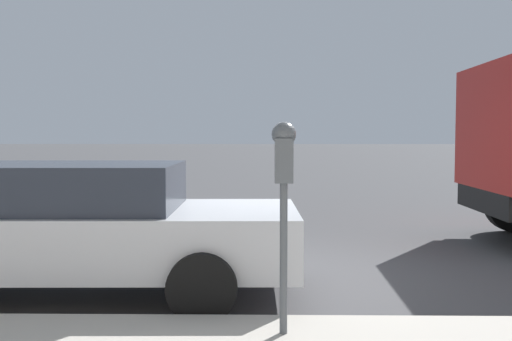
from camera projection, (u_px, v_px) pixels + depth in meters
The scene contains 3 objects.
ground_plane at pixel (263, 272), 7.36m from camera, with size 220.00×220.00×0.00m, color #424244.
parking_meter at pixel (284, 172), 4.61m from camera, with size 0.21×0.19×1.65m.
car_silver at pixel (63, 225), 6.27m from camera, with size 2.16×4.84×1.39m.
Camera 1 is at (-7.28, -0.03, 1.68)m, focal length 42.00 mm.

